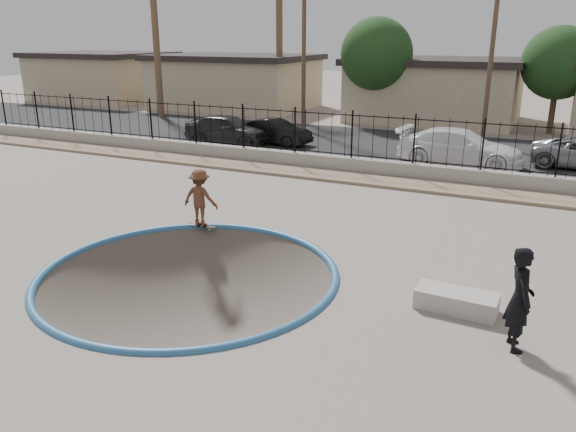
# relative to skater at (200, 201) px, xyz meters

# --- Properties ---
(ground) EXTENTS (120.00, 120.00, 2.20)m
(ground) POSITION_rel_skater_xyz_m (1.59, 10.11, -1.92)
(ground) COLOR slate
(ground) RESTS_ON ground
(bowl_pit) EXTENTS (6.84, 6.84, 1.80)m
(bowl_pit) POSITION_rel_skater_xyz_m (1.59, -2.89, -0.82)
(bowl_pit) COLOR #484037
(bowl_pit) RESTS_ON ground
(coping_ring) EXTENTS (7.04, 7.04, 0.20)m
(coping_ring) POSITION_rel_skater_xyz_m (1.59, -2.89, -0.82)
(coping_ring) COLOR #2C5F8F
(coping_ring) RESTS_ON ground
(rock_strip) EXTENTS (42.00, 1.60, 0.11)m
(rock_strip) POSITION_rel_skater_xyz_m (1.59, 7.31, -0.77)
(rock_strip) COLOR #9F8368
(rock_strip) RESTS_ON ground
(retaining_wall) EXTENTS (42.00, 0.45, 0.60)m
(retaining_wall) POSITION_rel_skater_xyz_m (1.59, 8.41, -0.52)
(retaining_wall) COLOR gray
(retaining_wall) RESTS_ON ground
(fence) EXTENTS (40.00, 0.04, 1.80)m
(fence) POSITION_rel_skater_xyz_m (1.59, 8.41, 0.68)
(fence) COLOR black
(fence) RESTS_ON retaining_wall
(street) EXTENTS (90.00, 8.00, 0.04)m
(street) POSITION_rel_skater_xyz_m (1.59, 15.11, -0.80)
(street) COLOR black
(street) RESTS_ON ground
(house_west_far) EXTENTS (10.60, 8.60, 3.90)m
(house_west_far) POSITION_rel_skater_xyz_m (-26.41, 24.61, 1.15)
(house_west_far) COLOR tan
(house_west_far) RESTS_ON ground
(house_west) EXTENTS (11.60, 8.60, 3.90)m
(house_west) POSITION_rel_skater_xyz_m (-13.41, 24.61, 1.15)
(house_west) COLOR tan
(house_west) RESTS_ON ground
(house_center) EXTENTS (10.60, 8.60, 3.90)m
(house_center) POSITION_rel_skater_xyz_m (1.59, 24.61, 1.15)
(house_center) COLOR tan
(house_center) RESTS_ON ground
(palm_mid) EXTENTS (2.30, 2.30, 9.30)m
(palm_mid) POSITION_rel_skater_xyz_m (-8.41, 22.11, 5.87)
(palm_mid) COLOR brown
(palm_mid) RESTS_ON ground
(utility_pole_left) EXTENTS (1.70, 0.24, 9.00)m
(utility_pole_left) POSITION_rel_skater_xyz_m (-4.41, 17.11, 3.88)
(utility_pole_left) COLOR #473323
(utility_pole_left) RESTS_ON ground
(utility_pole_mid) EXTENTS (1.70, 0.24, 9.50)m
(utility_pole_mid) POSITION_rel_skater_xyz_m (5.59, 17.11, 4.13)
(utility_pole_mid) COLOR #473323
(utility_pole_mid) RESTS_ON ground
(street_tree_left) EXTENTS (4.32, 4.32, 6.36)m
(street_tree_left) POSITION_rel_skater_xyz_m (-1.41, 21.11, 3.37)
(street_tree_left) COLOR #473323
(street_tree_left) RESTS_ON ground
(street_tree_mid) EXTENTS (3.96, 3.96, 5.83)m
(street_tree_mid) POSITION_rel_skater_xyz_m (8.59, 22.11, 3.02)
(street_tree_mid) COLOR #473323
(street_tree_mid) RESTS_ON ground
(skater) EXTENTS (1.10, 0.68, 1.64)m
(skater) POSITION_rel_skater_xyz_m (0.00, 0.00, 0.00)
(skater) COLOR brown
(skater) RESTS_ON ground
(skateboard) EXTENTS (0.92, 0.31, 0.08)m
(skateboard) POSITION_rel_skater_xyz_m (0.00, -0.00, -0.76)
(skateboard) COLOR black
(skateboard) RESTS_ON ground
(videographer) EXTENTS (0.66, 0.81, 1.91)m
(videographer) POSITION_rel_skater_xyz_m (8.70, -3.04, 0.13)
(videographer) COLOR black
(videographer) RESTS_ON ground
(concrete_ledge) EXTENTS (1.63, 0.77, 0.40)m
(concrete_ledge) POSITION_rel_skater_xyz_m (7.52, -2.01, -0.62)
(concrete_ledge) COLOR #AFA49B
(concrete_ledge) RESTS_ON ground
(car_a) EXTENTS (4.46, 1.94, 1.50)m
(car_a) POSITION_rel_skater_xyz_m (-6.11, 11.51, -0.04)
(car_a) COLOR black
(car_a) RESTS_ON street
(car_b) EXTENTS (3.88, 1.69, 1.24)m
(car_b) POSITION_rel_skater_xyz_m (-3.88, 12.43, -0.17)
(car_b) COLOR black
(car_b) RESTS_ON street
(car_c) EXTENTS (5.29, 2.34, 1.51)m
(car_c) POSITION_rel_skater_xyz_m (5.35, 11.51, -0.03)
(car_c) COLOR white
(car_c) RESTS_ON street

